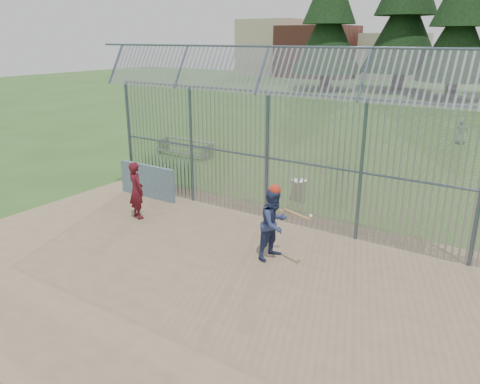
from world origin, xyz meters
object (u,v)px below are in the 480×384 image
Objects in this scene: onlooker at (136,190)px; bleacher at (185,147)px; batter at (274,224)px; trash_can at (298,190)px; dugout_wall at (147,181)px.

bleacher is (-4.14, 7.27, -0.53)m from onlooker.
trash_can is at bearing 30.04° from batter.
batter is 4.74m from trash_can.
batter is 11.76m from bleacher.
batter is 5.04m from onlooker.
onlooker is 5.65m from trash_can.
dugout_wall is at bearing -34.49° from onlooker.
onlooker reaches higher than bleacher.
bleacher is (-7.65, 2.89, 0.03)m from trash_can.
batter reaches higher than dugout_wall.
batter reaches higher than trash_can.
bleacher is (-9.18, 7.34, -0.55)m from batter.
trash_can is (4.68, 2.72, -0.24)m from dugout_wall.
bleacher is (-2.97, 5.61, -0.21)m from dugout_wall.
bleacher is at bearing 117.88° from dugout_wall.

